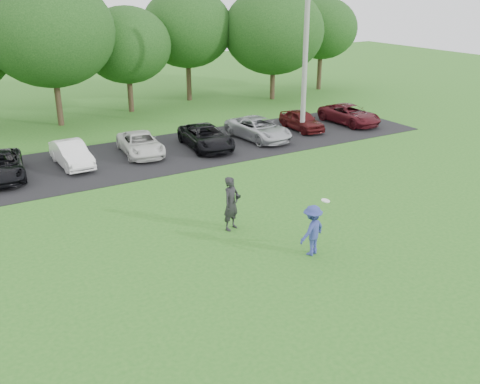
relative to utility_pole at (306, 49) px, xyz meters
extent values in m
plane|color=#2A6C1F|center=(-9.45, -12.47, -4.74)|extent=(100.00, 100.00, 0.00)
cube|color=black|center=(-9.45, 0.53, -4.73)|extent=(32.00, 6.50, 0.03)
cylinder|color=gray|center=(0.00, 0.00, 0.00)|extent=(0.28, 0.28, 9.48)
imported|color=#313C8B|center=(-8.57, -11.94, -3.91)|extent=(1.21, 0.92, 1.66)
cylinder|color=white|center=(-8.32, -12.21, -2.86)|extent=(0.28, 0.27, 0.10)
imported|color=black|center=(-9.84, -9.02, -3.78)|extent=(0.83, 0.70, 1.93)
cube|color=black|center=(-9.66, -9.20, -3.49)|extent=(0.17, 0.15, 0.10)
imported|color=black|center=(-16.01, 0.67, -4.14)|extent=(2.33, 4.30, 1.15)
imported|color=white|center=(-12.88, 0.80, -4.13)|extent=(1.38, 3.56, 1.16)
imported|color=silver|center=(-9.42, 0.91, -4.18)|extent=(2.19, 4.03, 1.07)
imported|color=black|center=(-6.07, 0.24, -4.12)|extent=(2.39, 4.42, 1.18)
imported|color=#B8BAC0|center=(-2.81, 0.26, -4.12)|extent=(2.42, 4.46, 1.19)
imported|color=#491011|center=(0.44, 0.66, -4.14)|extent=(1.50, 3.42, 1.15)
imported|color=#4E1118|center=(3.87, 0.36, -4.13)|extent=(2.15, 4.26, 1.16)
cylinder|color=#38281C|center=(-11.45, 9.13, -3.39)|extent=(0.36, 0.36, 2.70)
ellipsoid|color=#214C19|center=(-11.45, 9.13, 0.74)|extent=(7.42, 7.42, 6.31)
cylinder|color=#38281C|center=(-6.45, 10.53, -3.64)|extent=(0.36, 0.36, 2.20)
ellipsoid|color=#214C19|center=(-6.45, 10.53, -0.38)|extent=(5.76, 5.76, 4.90)
cylinder|color=#38281C|center=(-1.45, 11.93, -3.39)|extent=(0.36, 0.36, 2.70)
ellipsoid|color=#214C19|center=(-1.45, 11.93, 0.40)|extent=(6.50, 6.50, 5.53)
cylinder|color=#38281C|center=(4.05, 9.13, -3.64)|extent=(0.36, 0.36, 2.20)
ellipsoid|color=#214C19|center=(4.05, 9.13, 0.17)|extent=(7.24, 7.24, 6.15)
cylinder|color=#38281C|center=(9.55, 10.53, -3.39)|extent=(0.36, 0.36, 2.70)
ellipsoid|color=#214C19|center=(9.55, 10.53, 0.05)|extent=(5.58, 5.58, 4.74)
camera|label=1|loc=(-18.28, -23.90, 3.35)|focal=40.00mm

